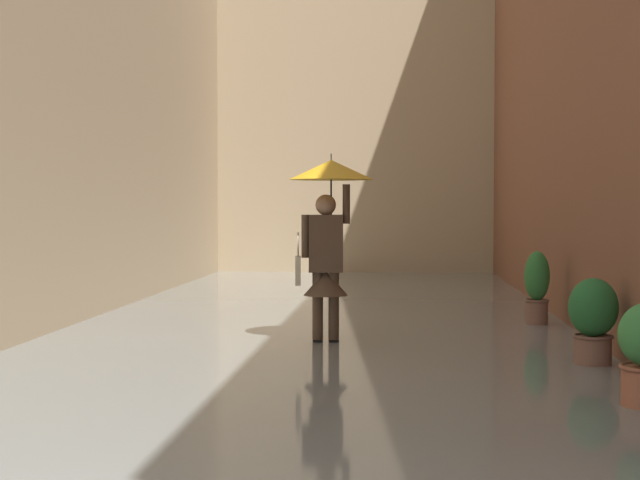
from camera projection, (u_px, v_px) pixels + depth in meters
ground_plane at (320, 332)px, 12.08m from camera, size 60.00×60.00×0.00m
flood_water at (320, 329)px, 12.08m from camera, size 7.11×25.64×0.08m
building_facade_far at (356, 16)px, 22.54m from camera, size 9.91×1.80×12.16m
person_wading at (328, 216)px, 10.67m from camera, size 0.95×0.95×2.18m
potted_plant_far_left at (537, 289)px, 12.27m from camera, size 0.32×0.32×1.02m
potted_plant_near_left at (593, 320)px, 9.15m from camera, size 0.47×0.47×0.91m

